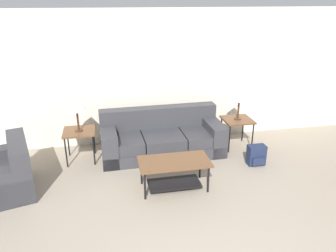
{
  "coord_description": "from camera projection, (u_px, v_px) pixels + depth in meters",
  "views": [
    {
      "loc": [
        -1.01,
        -1.97,
        2.78
      ],
      "look_at": [
        -0.03,
        2.94,
        0.8
      ],
      "focal_mm": 35.0,
      "sensor_mm": 36.0,
      "label": 1
    }
  ],
  "objects": [
    {
      "name": "side_table_right",
      "position": [
        237.0,
        122.0,
        6.34
      ],
      "size": [
        0.55,
        0.54,
        0.58
      ],
      "color": "brown",
      "rests_on": "ground_plane"
    },
    {
      "name": "table_lamp_right",
      "position": [
        240.0,
        95.0,
        6.14
      ],
      "size": [
        0.33,
        0.33,
        0.6
      ],
      "color": "#472D1E",
      "rests_on": "side_table_right"
    },
    {
      "name": "backpack",
      "position": [
        256.0,
        155.0,
        5.77
      ],
      "size": [
        0.31,
        0.26,
        0.36
      ],
      "color": "#1E2847",
      "rests_on": "ground_plane"
    },
    {
      "name": "armchair",
      "position": [
        1.0,
        175.0,
        4.9
      ],
      "size": [
        1.19,
        1.28,
        0.8
      ],
      "color": "#38383D",
      "rests_on": "ground_plane"
    },
    {
      "name": "wall_back",
      "position": [
        156.0,
        78.0,
        6.42
      ],
      "size": [
        9.09,
        0.06,
        2.6
      ],
      "color": "silver",
      "rests_on": "ground_plane"
    },
    {
      "name": "side_table_left",
      "position": [
        79.0,
        134.0,
        5.8
      ],
      "size": [
        0.55,
        0.54,
        0.58
      ],
      "color": "brown",
      "rests_on": "ground_plane"
    },
    {
      "name": "couch",
      "position": [
        162.0,
        138.0,
        6.17
      ],
      "size": [
        2.28,
        1.0,
        0.82
      ],
      "color": "#38383D",
      "rests_on": "ground_plane"
    },
    {
      "name": "table_lamp_left",
      "position": [
        76.0,
        105.0,
        5.6
      ],
      "size": [
        0.33,
        0.33,
        0.6
      ],
      "color": "#472D1E",
      "rests_on": "side_table_left"
    },
    {
      "name": "coffee_table",
      "position": [
        174.0,
        168.0,
        4.99
      ],
      "size": [
        1.08,
        0.55,
        0.47
      ],
      "color": "brown",
      "rests_on": "ground_plane"
    }
  ]
}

